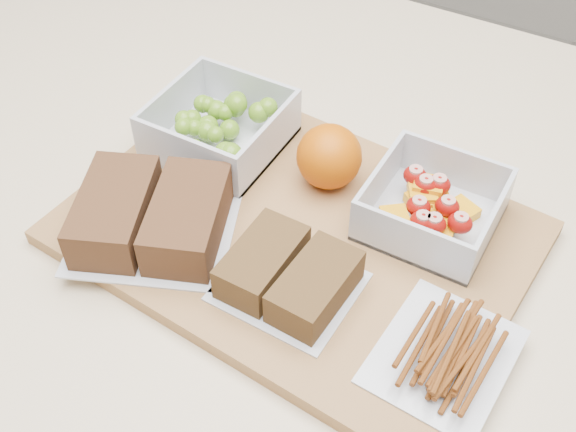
% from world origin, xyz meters
% --- Properties ---
extents(cutting_board, '(0.44, 0.33, 0.02)m').
position_xyz_m(cutting_board, '(-0.01, -0.02, 0.91)').
color(cutting_board, '#A37443').
rests_on(cutting_board, counter).
extents(grape_container, '(0.13, 0.13, 0.05)m').
position_xyz_m(grape_container, '(-0.14, 0.05, 0.94)').
color(grape_container, silver).
rests_on(grape_container, cutting_board).
extents(fruit_container, '(0.12, 0.12, 0.05)m').
position_xyz_m(fruit_container, '(0.10, 0.05, 0.94)').
color(fruit_container, silver).
rests_on(fruit_container, cutting_board).
extents(orange, '(0.07, 0.07, 0.07)m').
position_xyz_m(orange, '(-0.01, 0.05, 0.95)').
color(orange, '#CD5804').
rests_on(orange, cutting_board).
extents(sandwich_bag_left, '(0.19, 0.18, 0.05)m').
position_xyz_m(sandwich_bag_left, '(-0.12, -0.09, 0.94)').
color(sandwich_bag_left, silver).
rests_on(sandwich_bag_left, cutting_board).
extents(sandwich_bag_center, '(0.12, 0.11, 0.04)m').
position_xyz_m(sandwich_bag_center, '(0.02, -0.09, 0.93)').
color(sandwich_bag_center, silver).
rests_on(sandwich_bag_center, cutting_board).
extents(pretzel_bag, '(0.11, 0.13, 0.03)m').
position_xyz_m(pretzel_bag, '(0.16, -0.09, 0.93)').
color(pretzel_bag, silver).
rests_on(pretzel_bag, cutting_board).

